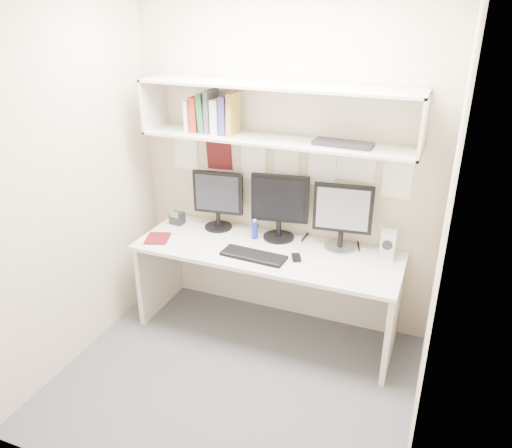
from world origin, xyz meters
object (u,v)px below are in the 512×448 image
at_px(monitor_center, 280,205).
at_px(keyboard, 254,256).
at_px(monitor_right, 342,215).
at_px(desk, 267,290).
at_px(monitor_left, 218,198).
at_px(desk_phone, 177,218).
at_px(maroon_notebook, 158,238).
at_px(speaker, 388,245).

bearing_deg(monitor_center, keyboard, -108.68).
xyz_separation_m(monitor_center, monitor_right, (0.49, 0.00, -0.01)).
bearing_deg(desk, monitor_left, 156.71).
bearing_deg(monitor_center, desk, -103.53).
bearing_deg(monitor_right, desk_phone, 176.03).
bearing_deg(desk_phone, monitor_left, 15.89).
relative_size(keyboard, maroon_notebook, 2.25).
relative_size(monitor_left, desk_phone, 3.68).
xyz_separation_m(desk, monitor_center, (0.02, 0.22, 0.64)).
xyz_separation_m(desk, speaker, (0.86, 0.19, 0.47)).
xyz_separation_m(monitor_center, speaker, (0.84, -0.03, -0.17)).
distance_m(monitor_center, monitor_right, 0.49).
height_order(maroon_notebook, desk_phone, desk_phone).
relative_size(desk, monitor_center, 3.86).
relative_size(desk, desk_phone, 15.41).
bearing_deg(desk_phone, keyboard, -15.37).
bearing_deg(maroon_notebook, monitor_center, 4.98).
distance_m(monitor_left, maroon_notebook, 0.58).
distance_m(monitor_left, speaker, 1.37).
relative_size(monitor_left, speaker, 2.28).
bearing_deg(monitor_right, maroon_notebook, -171.03).
relative_size(speaker, maroon_notebook, 0.99).
xyz_separation_m(desk, keyboard, (-0.05, -0.16, 0.38)).
bearing_deg(monitor_center, monitor_left, 170.65).
distance_m(monitor_right, desk_phone, 1.39).
relative_size(monitor_center, desk_phone, 3.99).
xyz_separation_m(monitor_left, desk_phone, (-0.36, -0.06, -0.21)).
relative_size(monitor_right, desk_phone, 3.90).
distance_m(desk, keyboard, 0.41).
height_order(monitor_left, maroon_notebook, monitor_left).
bearing_deg(speaker, maroon_notebook, -170.03).
height_order(desk, maroon_notebook, maroon_notebook).
xyz_separation_m(monitor_right, keyboard, (-0.55, -0.38, -0.26)).
bearing_deg(desk_phone, desk, -4.38).
bearing_deg(monitor_center, speaker, -11.18).
bearing_deg(maroon_notebook, desk_phone, 72.43).
height_order(monitor_left, monitor_right, monitor_right).
relative_size(monitor_right, keyboard, 1.06).
xyz_separation_m(monitor_left, monitor_right, (1.01, -0.00, 0.01)).
bearing_deg(speaker, monitor_center, 176.49).
relative_size(monitor_left, keyboard, 1.00).
distance_m(monitor_center, speaker, 0.86).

